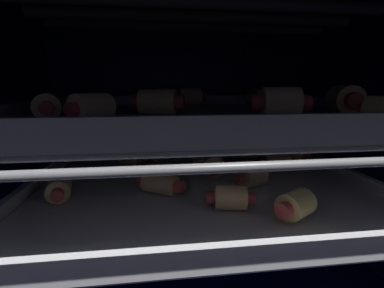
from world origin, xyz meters
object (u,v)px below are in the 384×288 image
object	(u,v)px
pig_in_blanket_lower_0	(296,205)
pig_in_blanket_lower_9	(161,152)
heating_element	(201,10)
pig_in_blanket_lower_10	(231,198)
pig_in_blanket_lower_11	(214,165)
oven_rack_upper	(200,121)
pig_in_blanket_upper_0	(191,97)
pig_in_blanket_upper_8	(280,103)
pig_in_blanket_upper_6	(48,106)
pig_in_blanket_lower_8	(160,184)
pig_in_blanket_upper_7	(163,99)
oven_rack_lower	(200,191)
pig_in_blanket_lower_5	(59,189)
pig_in_blanket_lower_7	(207,157)
pig_in_blanket_lower_1	(295,154)
pig_in_blanket_lower_6	(132,155)
pig_in_blanket_upper_5	(345,99)
baking_tray_upper	(200,115)
pig_in_blanket_upper_4	(158,102)
pig_in_blanket_lower_2	(254,152)
baking_tray_lower	(200,185)
pig_in_blanket_upper_1	(259,97)
pig_in_blanket_lower_3	(252,176)
pig_in_blanket_lower_4	(276,163)
pig_in_blanket_upper_3	(92,107)

from	to	relation	value
pig_in_blanket_lower_0	pig_in_blanket_lower_9	bearing A→B (deg)	119.66
heating_element	pig_in_blanket_lower_10	bearing A→B (deg)	-74.43
pig_in_blanket_lower_11	oven_rack_upper	world-z (taller)	oven_rack_upper
pig_in_blanket_upper_0	pig_in_blanket_upper_8	world-z (taller)	pig_in_blanket_upper_8
pig_in_blanket_lower_10	pig_in_blanket_upper_6	xyz separation A→B (cm)	(-18.22, 3.84, 9.23)
pig_in_blanket_lower_8	pig_in_blanket_lower_10	size ratio (longest dim) A/B	1.21
pig_in_blanket_lower_11	pig_in_blanket_lower_0	bearing A→B (deg)	-68.52
oven_rack_upper	pig_in_blanket_upper_7	size ratio (longest dim) A/B	8.66
oven_rack_lower	pig_in_blanket_lower_10	distance (cm)	8.04
oven_rack_lower	pig_in_blanket_lower_5	size ratio (longest dim) A/B	9.64
pig_in_blanket_lower_7	pig_in_blanket_lower_0	bearing A→B (deg)	-72.82
pig_in_blanket_lower_1	pig_in_blanket_lower_5	xyz separation A→B (cm)	(-33.46, -10.46, -0.24)
pig_in_blanket_lower_7	pig_in_blanket_lower_11	size ratio (longest dim) A/B	1.28
pig_in_blanket_lower_5	pig_in_blanket_lower_6	xyz separation A→B (cm)	(6.84, 12.95, 0.16)
pig_in_blanket_lower_8	pig_in_blanket_upper_5	distance (cm)	24.75
pig_in_blanket_lower_11	baking_tray_upper	xyz separation A→B (cm)	(-2.50, -3.28, 7.49)
pig_in_blanket_lower_0	pig_in_blanket_lower_6	size ratio (longest dim) A/B	0.88
pig_in_blanket_upper_4	pig_in_blanket_upper_7	distance (cm)	8.21
pig_in_blanket_upper_0	pig_in_blanket_upper_6	bearing A→B (deg)	-138.00
pig_in_blanket_lower_1	pig_in_blanket_lower_9	distance (cm)	22.31
pig_in_blanket_lower_0	pig_in_blanket_lower_2	distance (cm)	20.28
pig_in_blanket_lower_1	baking_tray_lower	bearing A→B (deg)	-155.62
pig_in_blanket_lower_9	pig_in_blanket_upper_1	xyz separation A→B (cm)	(16.66, -0.21, 9.08)
pig_in_blanket_lower_10	pig_in_blanket_upper_5	distance (cm)	19.22
pig_in_blanket_lower_9	pig_in_blanket_upper_5	xyz separation A→B (cm)	(22.49, -13.68, 9.38)
pig_in_blanket_lower_0	pig_in_blanket_lower_10	xyz separation A→B (cm)	(-5.65, 2.58, -0.11)
heating_element	pig_in_blanket_lower_7	distance (cm)	20.88
pig_in_blanket_lower_9	pig_in_blanket_upper_0	world-z (taller)	pig_in_blanket_upper_0
pig_in_blanket_upper_5	pig_in_blanket_lower_9	bearing A→B (deg)	148.68
pig_in_blanket_lower_7	pig_in_blanket_upper_6	distance (cm)	23.35
baking_tray_upper	pig_in_blanket_upper_8	distance (cm)	9.60
heating_element	pig_in_blanket_upper_8	distance (cm)	13.81
pig_in_blanket_lower_3	pig_in_blanket_upper_5	world-z (taller)	pig_in_blanket_upper_5
heating_element	pig_in_blanket_lower_4	bearing A→B (deg)	17.62
pig_in_blanket_lower_7	baking_tray_upper	bearing A→B (deg)	-106.84
baking_tray_lower	pig_in_blanket_lower_3	xyz separation A→B (cm)	(6.47, -1.50, 1.54)
heating_element	baking_tray_upper	xyz separation A→B (cm)	(0.00, 0.00, -11.82)
heating_element	pig_in_blanket_lower_1	bearing A→B (deg)	24.38
pig_in_blanket_lower_11	pig_in_blanket_upper_5	xyz separation A→B (cm)	(15.20, -4.99, 9.33)
pig_in_blanket_lower_2	pig_in_blanket_lower_3	distance (cm)	12.34
baking_tray_upper	pig_in_blanket_upper_7	size ratio (longest dim) A/B	7.63
pig_in_blanket_lower_5	pig_in_blanket_lower_11	world-z (taller)	pig_in_blanket_lower_11
baking_tray_lower	pig_in_blanket_upper_3	size ratio (longest dim) A/B	8.52
pig_in_blanket_upper_1	pig_in_blanket_upper_4	xyz separation A→B (cm)	(-16.99, -12.55, 0.06)
pig_in_blanket_lower_0	pig_in_blanket_lower_8	distance (cm)	14.91
pig_in_blanket_lower_0	pig_in_blanket_upper_0	bearing A→B (deg)	109.29
pig_in_blanket_lower_2	pig_in_blanket_upper_0	distance (cm)	14.11
oven_rack_lower	pig_in_blanket_lower_7	xyz separation A→B (cm)	(2.29, 7.57, 2.47)
pig_in_blanket_lower_2	pig_in_blanket_upper_6	distance (cm)	31.62
oven_rack_lower	pig_in_blanket_upper_5	bearing A→B (deg)	-5.54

